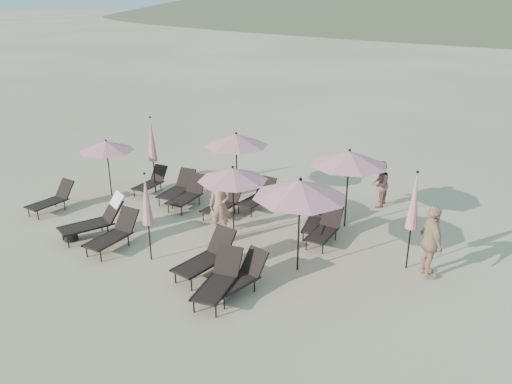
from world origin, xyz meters
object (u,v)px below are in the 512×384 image
Objects in this scene: lounger_5 at (219,279)px; lounger_7 at (178,188)px; side_table_0 at (71,234)px; lounger_0 at (52,199)px; lounger_3 at (207,256)px; side_table_1 at (224,271)px; beachgoer_c at (431,242)px; lounger_12 at (188,194)px; umbrella_open_3 at (236,140)px; lounger_2 at (114,233)px; umbrella_open_4 at (349,158)px; lounger_11 at (325,228)px; umbrella_open_1 at (233,174)px; beachgoer_b at (380,184)px; beachgoer_a at (220,205)px; umbrella_closed_0 at (146,200)px; umbrella_closed_1 at (414,202)px; lounger_6 at (151,181)px; umbrella_closed_2 at (152,140)px; umbrella_open_0 at (106,146)px; lounger_4 at (240,276)px; lounger_10 at (317,219)px; lounger_9 at (258,196)px; umbrella_open_2 at (300,189)px; lounger_8 at (224,202)px; lounger_1 at (98,218)px.

lounger_7 is at bearing 126.90° from lounger_5.
lounger_0 is at bearing 158.03° from side_table_0.
side_table_1 is (0.52, 0.05, -0.25)m from lounger_3.
beachgoer_c reaches higher than side_table_0.
umbrella_open_3 is (0.82, 1.59, 1.65)m from lounger_12.
umbrella_open_4 is (4.50, 5.17, 1.74)m from lounger_2.
lounger_12 reaches higher than lounger_11.
beachgoer_b is (2.44, 4.72, -1.14)m from umbrella_open_1.
side_table_0 is (2.38, -0.96, -0.22)m from lounger_0.
beachgoer_c is at bearing -21.75° from beachgoer_a.
side_table_1 is 6.88m from beachgoer_b.
lounger_0 is at bearing 175.90° from umbrella_closed_0.
lounger_11 is at bearing 33.15° from lounger_2.
lounger_3 is at bearing -59.38° from umbrella_open_3.
umbrella_closed_1 is (3.01, 3.93, 1.40)m from lounger_5.
lounger_6 is 0.56× the size of umbrella_closed_2.
umbrella_open_0 is at bearing -178.13° from lounger_11.
lounger_0 is 8.04m from lounger_4.
umbrella_closed_2 is (-6.42, -0.56, 1.52)m from lounger_10.
lounger_9 is at bearing 116.20° from side_table_1.
lounger_5 reaches higher than lounger_2.
lounger_7 is 0.69× the size of umbrella_open_2.
lounger_4 is at bearing -43.50° from lounger_12.
umbrella_open_0 reaches higher than side_table_1.
lounger_6 is at bearing 49.94° from umbrella_open_0.
lounger_8 is 1.23m from lounger_9.
lounger_3 is 1.03× the size of lounger_7.
umbrella_open_0 reaches higher than lounger_3.
umbrella_open_4 reaches higher than umbrella_open_3.
lounger_10 is 2.90m from umbrella_open_1.
umbrella_open_4 is at bearing 67.57° from lounger_5.
umbrella_open_0 is 0.83× the size of umbrella_closed_0.
umbrella_open_2 reaches higher than lounger_6.
umbrella_closed_0 reaches higher than lounger_11.
lounger_0 is 6.51m from umbrella_open_1.
umbrella_closed_1 is at bearing 38.97° from beachgoer_c.
lounger_9 is 1.04× the size of beachgoer_b.
lounger_9 is 3.56× the size of side_table_1.
beachgoer_a is (0.37, 2.42, -0.84)m from umbrella_closed_0.
umbrella_open_2 is at bearing -84.99° from umbrella_open_4.
lounger_11 is 3.47m from beachgoer_b.
lounger_7 is (1.34, 0.01, 0.05)m from lounger_6.
lounger_12 is (-0.49, 3.45, -0.01)m from lounger_2.
lounger_9 is (0.55, 1.10, -0.00)m from lounger_8.
lounger_8 is 1.01× the size of lounger_9.
lounger_11 reaches higher than side_table_1.
lounger_10 is 2.98m from umbrella_open_2.
umbrella_open_3 is at bearing 16.67° from lounger_6.
lounger_1 is 3.73m from lounger_6.
lounger_2 is at bearing -110.13° from lounger_9.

